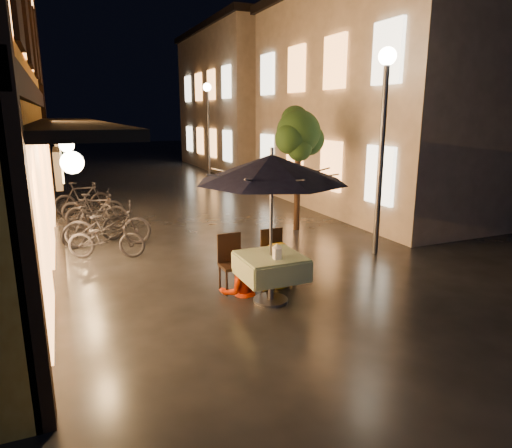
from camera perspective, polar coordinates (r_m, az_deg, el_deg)
name	(u,v)px	position (r m, az deg, el deg)	size (l,w,h in m)	color
ground	(296,311)	(7.15, 5.02, -10.82)	(90.00, 90.00, 0.00)	black
east_building_near	(408,99)	(16.18, 18.46, 14.61)	(7.30, 9.30, 6.80)	#BBA896
east_building_far	(264,100)	(25.99, 1.03, 15.23)	(7.30, 10.30, 7.30)	#BBA896
street_tree	(299,135)	(11.64, 5.36, 10.98)	(1.43, 1.20, 3.15)	black
streetlamp_near	(384,115)	(9.84, 15.67, 12.96)	(0.36, 0.36, 4.23)	#59595E
streetlamp_far	(208,114)	(20.64, -6.05, 13.50)	(0.36, 0.36, 4.23)	#59595E
cafe_table	(271,267)	(7.27, 1.86, -5.35)	(0.99, 0.99, 0.78)	#59595E
patio_umbrella	(272,168)	(6.92, 1.96, 6.96)	(2.34, 2.34, 2.46)	#59595E
cafe_chair_left	(231,259)	(7.79, -3.11, -4.43)	(0.42, 0.42, 0.97)	black
cafe_chair_right	(274,254)	(8.08, 2.23, -3.74)	(0.42, 0.42, 0.97)	black
table_lantern	(277,250)	(6.98, 2.64, -3.32)	(0.16, 0.16, 0.25)	white
person_orange	(240,251)	(7.56, -2.04, -3.36)	(0.72, 0.56, 1.49)	#C82A00
person_yellow	(278,244)	(7.88, 2.83, -2.53)	(0.98, 0.56, 1.52)	yellow
bicycle_0	(106,238)	(10.02, -18.19, -1.70)	(0.55, 1.59, 0.84)	black
bicycle_1	(94,225)	(11.08, -19.57, -0.08)	(0.45, 1.58, 0.95)	black
bicycle_2	(108,225)	(10.88, -18.00, -0.08)	(0.66, 1.89, 0.99)	black
bicycle_3	(97,211)	(12.56, -19.30, 1.50)	(0.45, 1.58, 0.95)	black
bicycle_4	(93,206)	(13.58, -19.75, 2.18)	(0.58, 1.67, 0.88)	black
bicycle_5	(83,198)	(14.56, -20.83, 3.04)	(0.46, 1.64, 0.99)	black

